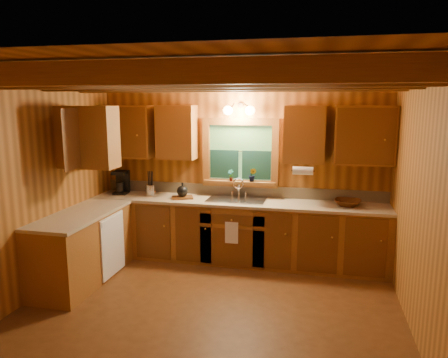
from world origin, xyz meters
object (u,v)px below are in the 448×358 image
(cutting_board, at_px, (183,197))
(wicker_basket, at_px, (348,203))
(sink, at_px, (236,203))
(coffee_maker, at_px, (122,182))

(cutting_board, xyz_separation_m, wicker_basket, (2.31, 0.06, 0.03))
(sink, height_order, coffee_maker, coffee_maker)
(sink, relative_size, wicker_basket, 2.33)
(coffee_maker, relative_size, cutting_board, 1.18)
(wicker_basket, bearing_deg, cutting_board, -178.41)
(sink, relative_size, cutting_board, 2.78)
(coffee_maker, height_order, cutting_board, coffee_maker)
(sink, distance_m, cutting_board, 0.79)
(coffee_maker, bearing_deg, cutting_board, -14.84)
(coffee_maker, xyz_separation_m, wicker_basket, (3.32, -0.06, -0.13))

